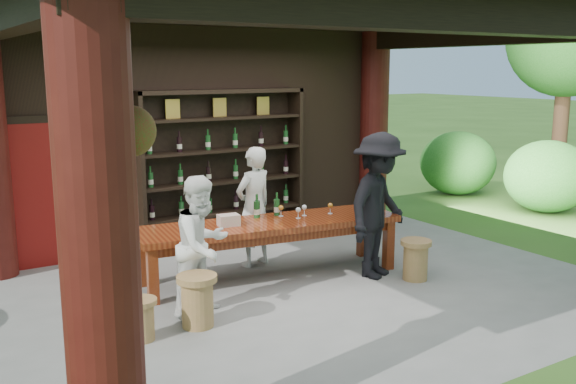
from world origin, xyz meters
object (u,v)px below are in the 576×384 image
wine_shelf (222,167)px  stool_near_right (416,259)px  host (254,207)px  stool_far_left (141,318)px  napkin_basket (229,220)px  stool_near_left (197,299)px  guest_woman (202,246)px  tasting_table (269,230)px  guest_man (379,206)px

wine_shelf → stool_near_right: (1.30, -2.93, -0.91)m
host → wine_shelf: bearing=-111.3°
stool_far_left → napkin_basket: napkin_basket is taller
stool_near_left → napkin_basket: napkin_basket is taller
stool_near_right → guest_woman: size_ratio=0.34×
guest_woman → stool_near_right: bearing=-31.4°
tasting_table → wine_shelf: bearing=82.3°
wine_shelf → stool_near_right: 3.33m
stool_near_left → stool_near_right: (3.01, -0.08, -0.02)m
host → guest_man: guest_man is taller
tasting_table → guest_woman: bearing=-151.2°
guest_man → stool_near_left: bearing=162.3°
tasting_table → guest_man: 1.44m
tasting_table → stool_far_left: size_ratio=8.18×
stool_far_left → stool_near_right: bearing=-0.9°
host → guest_woman: size_ratio=1.06×
guest_man → napkin_basket: 1.93m
tasting_table → guest_man: size_ratio=1.87×
stool_far_left → guest_man: guest_man is taller
guest_woman → napkin_basket: (0.70, 0.76, 0.04)m
guest_woman → wine_shelf: bearing=35.9°
wine_shelf → stool_near_left: 3.44m
napkin_basket → stool_near_left: bearing=-130.7°
stool_near_left → guest_man: guest_man is taller
stool_near_left → stool_near_right: size_ratio=1.07×
wine_shelf → tasting_table: size_ratio=0.76×
stool_near_right → host: 2.27m
tasting_table → stool_near_left: size_ratio=6.28×
stool_near_right → host: host is taller
stool_far_left → host: (2.18, 1.61, 0.60)m
host → guest_woman: bearing=28.9°
guest_woman → host: bearing=19.8°
stool_near_left → stool_near_right: stool_near_left is taller
tasting_table → guest_woman: (-1.25, -0.69, 0.14)m
stool_near_right → stool_far_left: size_ratio=1.22×
tasting_table → host: 0.62m
stool_near_right → host: (-1.45, 1.66, 0.55)m
tasting_table → stool_near_right: (1.54, -1.08, -0.36)m
wine_shelf → host: wine_shelf is taller
host → guest_man: 1.71m
guest_man → guest_woman: bearing=155.8°
wine_shelf → stool_near_right: wine_shelf is taller
guest_man → wine_shelf: bearing=86.9°
host → napkin_basket: (-0.65, -0.51, -0.00)m
napkin_basket → stool_far_left: bearing=-144.7°
stool_near_left → stool_far_left: bearing=-177.6°
stool_near_right → guest_woman: guest_woman is taller
wine_shelf → host: size_ratio=1.64×
stool_far_left → guest_man: size_ratio=0.23×
stool_near_left → napkin_basket: bearing=49.3°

